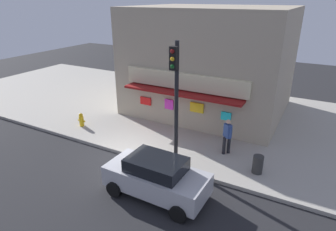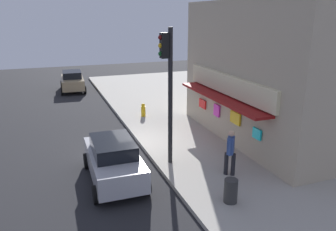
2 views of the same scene
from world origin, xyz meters
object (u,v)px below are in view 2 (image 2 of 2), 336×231
(traffic_light, at_px, (168,80))
(parked_car_tan, at_px, (72,81))
(fire_hydrant, at_px, (143,110))
(parked_car_silver, at_px, (114,160))
(pedestrian, at_px, (230,151))
(trash_can, at_px, (231,191))

(traffic_light, bearing_deg, parked_car_tan, -171.53)
(fire_hydrant, distance_m, parked_car_tan, 10.08)
(traffic_light, bearing_deg, parked_car_silver, -79.98)
(pedestrian, xyz_separation_m, parked_car_tan, (-18.06, -4.24, -0.31))
(trash_can, distance_m, parked_car_tan, 20.05)
(parked_car_tan, distance_m, parked_car_silver, 16.61)
(parked_car_tan, bearing_deg, fire_hydrant, 19.11)
(pedestrian, height_order, parked_car_silver, pedestrian)
(fire_hydrant, relative_size, parked_car_tan, 0.20)
(fire_hydrant, relative_size, parked_car_silver, 0.20)
(pedestrian, relative_size, parked_car_silver, 0.44)
(traffic_light, bearing_deg, pedestrian, 44.45)
(parked_car_tan, bearing_deg, parked_car_silver, 0.17)
(parked_car_silver, bearing_deg, traffic_light, 100.02)
(fire_hydrant, xyz_separation_m, parked_car_tan, (-9.52, -3.30, 0.28))
(trash_can, xyz_separation_m, pedestrian, (-1.72, 0.97, 0.58))
(pedestrian, relative_size, parked_car_tan, 0.44)
(pedestrian, bearing_deg, trash_can, -29.57)
(fire_hydrant, height_order, pedestrian, pedestrian)
(trash_can, bearing_deg, traffic_light, -166.51)
(traffic_light, height_order, parked_car_tan, traffic_light)
(traffic_light, relative_size, parked_car_silver, 1.36)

